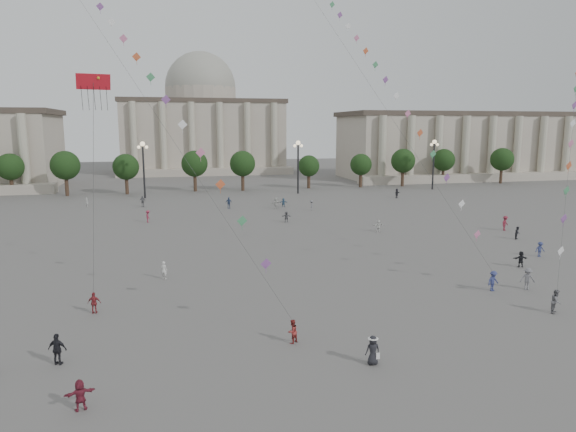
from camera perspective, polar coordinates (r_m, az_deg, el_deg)
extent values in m
plane|color=#4F4C4A|center=(34.67, 5.70, -12.87)|extent=(360.00, 360.00, 0.00)
cube|color=#AA9D8F|center=(151.72, 21.33, 7.20)|extent=(80.00, 22.00, 16.00)
cube|color=#443A32|center=(151.65, 21.54, 10.44)|extent=(81.60, 22.44, 1.20)
cube|color=#AA9D8F|center=(141.62, 24.11, 4.02)|extent=(84.00, 4.00, 2.00)
cube|color=#AA9D8F|center=(160.59, -9.51, 8.56)|extent=(46.00, 30.00, 20.00)
cube|color=#443A32|center=(160.71, -9.62, 12.34)|extent=(46.92, 30.60, 1.20)
cube|color=#AA9D8F|center=(144.13, -8.96, 4.85)|extent=(48.30, 4.00, 2.00)
cylinder|color=#AA9D8F|center=(160.81, -9.64, 13.01)|extent=(21.00, 21.00, 5.00)
sphere|color=gray|center=(160.97, -9.67, 13.90)|extent=(21.00, 21.00, 21.00)
cylinder|color=#332519|center=(113.29, -29.25, 2.75)|extent=(0.70, 0.70, 3.52)
cylinder|color=#332519|center=(110.56, -23.27, 3.06)|extent=(0.70, 0.70, 3.52)
sphere|color=black|center=(110.24, -23.40, 4.96)|extent=(5.12, 5.12, 5.12)
cylinder|color=#332519|center=(109.09, -17.05, 3.35)|extent=(0.70, 0.70, 3.52)
sphere|color=black|center=(108.76, -17.15, 5.27)|extent=(5.12, 5.12, 5.12)
cylinder|color=#332519|center=(108.92, -10.73, 3.60)|extent=(0.70, 0.70, 3.52)
sphere|color=black|center=(108.59, -10.80, 5.53)|extent=(5.12, 5.12, 5.12)
cylinder|color=#332519|center=(110.08, -4.47, 3.81)|extent=(0.70, 0.70, 3.52)
sphere|color=black|center=(109.75, -4.50, 5.72)|extent=(5.12, 5.12, 5.12)
cylinder|color=#332519|center=(112.50, 1.59, 3.97)|extent=(0.70, 0.70, 3.52)
sphere|color=black|center=(112.18, 1.60, 5.83)|extent=(5.12, 5.12, 5.12)
cylinder|color=#332519|center=(116.13, 7.34, 4.07)|extent=(0.70, 0.70, 3.52)
sphere|color=black|center=(115.81, 7.38, 5.89)|extent=(5.12, 5.12, 5.12)
cylinder|color=#332519|center=(120.84, 12.70, 4.14)|extent=(0.70, 0.70, 3.52)
sphere|color=black|center=(120.54, 12.76, 5.88)|extent=(5.12, 5.12, 5.12)
cylinder|color=#332519|center=(126.51, 17.61, 4.17)|extent=(0.70, 0.70, 3.52)
sphere|color=black|center=(126.23, 17.70, 5.83)|extent=(5.12, 5.12, 5.12)
cylinder|color=#332519|center=(133.03, 22.07, 4.16)|extent=(0.70, 0.70, 3.52)
sphere|color=black|center=(132.76, 22.18, 5.74)|extent=(5.12, 5.12, 5.12)
cylinder|color=#262628|center=(100.66, -15.73, 4.75)|extent=(0.36, 0.36, 10.00)
sphere|color=#FFE5B2|center=(100.36, -15.87, 7.71)|extent=(0.90, 0.90, 0.90)
sphere|color=#FFE5B2|center=(100.41, -16.25, 7.35)|extent=(0.60, 0.60, 0.60)
sphere|color=#FFE5B2|center=(100.35, -15.45, 7.38)|extent=(0.60, 0.60, 0.60)
cylinder|color=#262628|center=(103.74, 1.12, 5.26)|extent=(0.36, 0.36, 10.00)
sphere|color=#FFE5B2|center=(103.45, 1.13, 8.13)|extent=(0.90, 0.90, 0.90)
sphere|color=#FFE5B2|center=(103.30, 0.75, 7.80)|extent=(0.60, 0.60, 0.60)
sphere|color=#FFE5B2|center=(103.65, 1.51, 7.80)|extent=(0.60, 0.60, 0.60)
cylinder|color=#262628|center=(114.86, 15.85, 5.34)|extent=(0.36, 0.36, 10.00)
sphere|color=#FFE5B2|center=(114.60, 15.97, 7.93)|extent=(0.90, 0.90, 0.90)
sphere|color=#FFE5B2|center=(114.28, 15.65, 7.64)|extent=(0.60, 0.60, 0.60)
sphere|color=#FFE5B2|center=(114.96, 16.27, 7.62)|extent=(0.60, 0.60, 0.60)
imported|color=navy|center=(85.48, -6.61, 1.47)|extent=(1.14, 0.53, 1.90)
imported|color=black|center=(54.44, 24.45, -4.39)|extent=(1.51, 0.65, 1.57)
imported|color=beige|center=(84.51, -1.37, 1.42)|extent=(1.76, 1.33, 1.85)
imported|color=slate|center=(47.25, 25.07, -6.34)|extent=(1.37, 1.07, 1.87)
imported|color=white|center=(67.18, 10.01, -1.07)|extent=(1.45, 0.47, 1.56)
imported|color=maroon|center=(72.61, 22.98, -0.74)|extent=(1.44, 1.22, 1.93)
imported|color=black|center=(99.66, 12.01, 2.49)|extent=(1.65, 1.46, 1.81)
imported|color=#B8B7B4|center=(93.37, -21.43, 1.44)|extent=(0.64, 0.66, 1.53)
imported|color=slate|center=(72.75, -0.18, -0.08)|extent=(1.51, 0.80, 1.55)
imported|color=silver|center=(47.14, -13.62, -5.86)|extent=(0.71, 0.64, 1.62)
imported|color=navy|center=(59.62, 26.21, -3.34)|extent=(1.06, 0.66, 1.58)
imported|color=slate|center=(90.07, -15.86, 1.58)|extent=(1.19, 0.75, 1.88)
imported|color=maroon|center=(75.22, -15.30, -0.04)|extent=(0.91, 1.25, 1.73)
imported|color=#345576|center=(86.64, -0.51, 1.51)|extent=(1.43, 0.68, 1.48)
imported|color=slate|center=(83.05, 2.62, 1.19)|extent=(0.98, 1.23, 1.66)
imported|color=#222227|center=(67.72, 24.15, -1.72)|extent=(0.95, 0.92, 1.54)
imported|color=maroon|center=(40.24, -20.73, -9.02)|extent=(0.96, 0.49, 1.58)
imported|color=black|center=(32.80, -24.24, -13.35)|extent=(1.17, 0.77, 1.85)
imported|color=maroon|center=(27.73, -22.10, -17.95)|extent=(1.50, 0.84, 1.54)
imported|color=maroon|center=(32.86, 0.49, -12.70)|extent=(0.94, 0.90, 1.53)
imported|color=navy|center=(45.81, 21.84, -6.71)|extent=(1.22, 0.89, 1.70)
imported|color=slate|center=(42.47, 27.63, -8.40)|extent=(1.08, 1.04, 1.76)
imported|color=black|center=(30.51, 9.40, -14.50)|extent=(0.84, 0.55, 1.70)
cone|color=white|center=(30.20, 9.44, -13.18)|extent=(0.52, 0.52, 0.14)
cylinder|color=white|center=(30.23, 9.44, -13.28)|extent=(0.60, 0.60, 0.02)
cube|color=white|center=(30.60, 9.94, -15.07)|extent=(0.22, 0.10, 0.35)
cube|color=red|center=(38.12, -20.82, 13.78)|extent=(2.26, 0.91, 1.02)
cube|color=#17803C|center=(38.14, -21.39, 14.12)|extent=(0.38, 0.25, 0.34)
cube|color=#1E4DA6|center=(38.05, -20.31, 14.19)|extent=(0.38, 0.25, 0.34)
sphere|color=gold|center=(38.10, -21.40, 14.12)|extent=(0.20, 0.20, 0.20)
sphere|color=gold|center=(38.02, -20.32, 14.20)|extent=(0.20, 0.20, 0.20)
cylinder|color=#3F3F3F|center=(38.35, -20.81, 2.67)|extent=(0.02, 0.02, 14.81)
cylinder|color=#3F3F3F|center=(58.56, -20.53, 19.29)|extent=(0.02, 0.02, 76.09)
cube|color=#884C99|center=(33.63, -2.46, -5.31)|extent=(0.76, 0.25, 0.76)
cube|color=#449460|center=(35.23, -5.12, -0.54)|extent=(0.76, 0.25, 0.76)
cube|color=#D55C32|center=(37.14, -7.52, 3.50)|extent=(0.76, 0.25, 0.76)
cube|color=pink|center=(39.28, -9.69, 6.96)|extent=(0.76, 0.25, 0.76)
cube|color=white|center=(41.59, -11.65, 9.92)|extent=(0.76, 0.25, 0.76)
cube|color=#884C99|center=(44.05, -13.42, 12.48)|extent=(0.76, 0.25, 0.76)
cube|color=#449460|center=(46.61, -15.03, 14.68)|extent=(0.76, 0.25, 0.76)
cube|color=#D55C32|center=(49.27, -16.49, 16.60)|extent=(0.76, 0.25, 0.76)
cube|color=pink|center=(51.99, -17.82, 18.27)|extent=(0.76, 0.25, 0.76)
cube|color=white|center=(54.77, -19.04, 19.73)|extent=(0.76, 0.25, 0.76)
cube|color=#884C99|center=(57.60, -20.16, 21.01)|extent=(0.76, 0.25, 0.76)
cylinder|color=#3F3F3F|center=(69.76, 4.90, 20.22)|extent=(0.02, 0.02, 77.28)
cube|color=pink|center=(46.49, 20.29, -1.90)|extent=(0.76, 0.25, 0.76)
cube|color=white|center=(47.67, 18.73, 1.29)|extent=(0.76, 0.25, 0.76)
cube|color=#884C99|center=(49.04, 17.24, 4.11)|extent=(0.76, 0.25, 0.76)
cube|color=#449460|center=(50.55, 15.81, 6.65)|extent=(0.76, 0.25, 0.76)
cube|color=#D55C32|center=(52.20, 14.46, 8.94)|extent=(0.76, 0.25, 0.76)
cube|color=pink|center=(53.94, 13.17, 11.03)|extent=(0.76, 0.25, 0.76)
cube|color=white|center=(55.78, 11.95, 12.93)|extent=(0.76, 0.25, 0.76)
cube|color=#884C99|center=(57.69, 10.79, 14.66)|extent=(0.76, 0.25, 0.76)
cube|color=#449460|center=(59.67, 9.68, 16.24)|extent=(0.76, 0.25, 0.76)
cube|color=#D55C32|center=(61.70, 8.64, 17.69)|extent=(0.76, 0.25, 0.76)
cube|color=pink|center=(63.79, 7.64, 19.01)|extent=(0.76, 0.25, 0.76)
cube|color=white|center=(65.92, 6.69, 20.23)|extent=(0.76, 0.25, 0.76)
cube|color=#884C99|center=(68.09, 5.79, 21.34)|extent=(0.76, 0.25, 0.76)
cube|color=#449460|center=(70.29, 4.93, 22.37)|extent=(0.76, 0.25, 0.76)
cube|color=white|center=(43.83, 28.05, -3.44)|extent=(0.76, 0.25, 0.76)
cube|color=#884C99|center=(45.66, 28.32, -0.24)|extent=(0.76, 0.25, 0.76)
cube|color=#449460|center=(47.65, 28.55, 2.52)|extent=(0.76, 0.25, 0.76)
cube|color=#D55C32|center=(49.74, 28.75, 4.93)|extent=(0.76, 0.25, 0.76)
cube|color=pink|center=(51.91, 28.93, 7.08)|extent=(0.76, 0.25, 0.76)
cube|color=white|center=(54.15, 29.09, 8.99)|extent=(0.76, 0.25, 0.76)
cube|color=#884C99|center=(56.45, 29.24, 10.70)|extent=(0.76, 0.25, 0.76)
cube|color=#449460|center=(58.79, 29.37, 12.24)|extent=(0.76, 0.25, 0.76)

